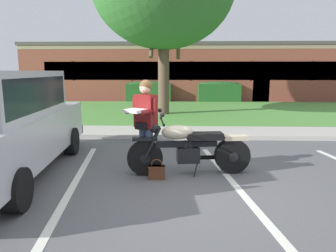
{
  "coord_description": "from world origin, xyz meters",
  "views": [
    {
      "loc": [
        -0.08,
        -4.85,
        1.85
      ],
      "look_at": [
        -0.28,
        0.8,
        0.85
      ],
      "focal_mm": 33.17,
      "sensor_mm": 36.0,
      "label": 1
    }
  ],
  "objects_px": {
    "hedge_left": "(149,91)",
    "brick_building": "(189,72)",
    "motorcycle": "(194,148)",
    "rider_person": "(145,119)",
    "hedge_center_left": "(219,91)",
    "handbag": "(157,171)"
  },
  "relations": [
    {
      "from": "motorcycle",
      "to": "hedge_left",
      "type": "relative_size",
      "value": 0.83
    },
    {
      "from": "handbag",
      "to": "hedge_center_left",
      "type": "xyz_separation_m",
      "value": [
        2.79,
        13.69,
        0.51
      ]
    },
    {
      "from": "motorcycle",
      "to": "hedge_left",
      "type": "distance_m",
      "value": 13.53
    },
    {
      "from": "motorcycle",
      "to": "rider_person",
      "type": "relative_size",
      "value": 1.31
    },
    {
      "from": "hedge_center_left",
      "to": "handbag",
      "type": "bearing_deg",
      "value": -101.52
    },
    {
      "from": "handbag",
      "to": "hedge_left",
      "type": "distance_m",
      "value": 13.77
    },
    {
      "from": "handbag",
      "to": "hedge_left",
      "type": "height_order",
      "value": "hedge_left"
    },
    {
      "from": "motorcycle",
      "to": "rider_person",
      "type": "height_order",
      "value": "rider_person"
    },
    {
      "from": "rider_person",
      "to": "hedge_left",
      "type": "xyz_separation_m",
      "value": [
        -1.23,
        13.39,
        -0.36
      ]
    },
    {
      "from": "hedge_left",
      "to": "handbag",
      "type": "bearing_deg",
      "value": -83.93
    },
    {
      "from": "hedge_left",
      "to": "hedge_center_left",
      "type": "bearing_deg",
      "value": 0.0
    },
    {
      "from": "rider_person",
      "to": "handbag",
      "type": "height_order",
      "value": "rider_person"
    },
    {
      "from": "handbag",
      "to": "hedge_left",
      "type": "relative_size",
      "value": 0.13
    },
    {
      "from": "hedge_left",
      "to": "motorcycle",
      "type": "bearing_deg",
      "value": -81.02
    },
    {
      "from": "motorcycle",
      "to": "brick_building",
      "type": "height_order",
      "value": "brick_building"
    },
    {
      "from": "rider_person",
      "to": "handbag",
      "type": "relative_size",
      "value": 4.74
    },
    {
      "from": "hedge_left",
      "to": "hedge_center_left",
      "type": "height_order",
      "value": "same"
    },
    {
      "from": "rider_person",
      "to": "hedge_center_left",
      "type": "distance_m",
      "value": 13.73
    },
    {
      "from": "hedge_center_left",
      "to": "rider_person",
      "type": "bearing_deg",
      "value": -102.68
    },
    {
      "from": "rider_person",
      "to": "brick_building",
      "type": "xyz_separation_m",
      "value": [
        1.33,
        18.54,
        0.79
      ]
    },
    {
      "from": "rider_person",
      "to": "brick_building",
      "type": "relative_size",
      "value": 0.08
    },
    {
      "from": "hedge_left",
      "to": "brick_building",
      "type": "relative_size",
      "value": 0.13
    }
  ]
}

